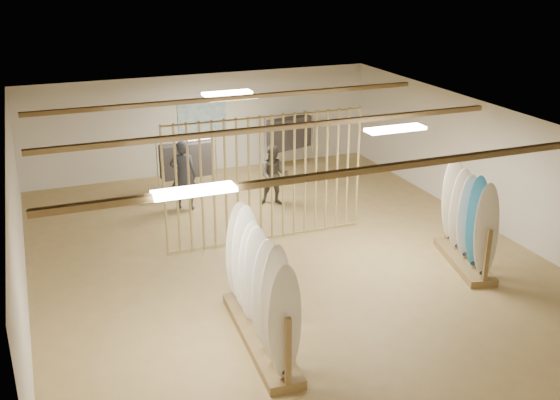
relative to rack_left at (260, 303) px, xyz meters
name	(u,v)px	position (x,y,z in m)	size (l,w,h in m)	color
floor	(280,253)	(1.52, 2.96, -0.70)	(12.00, 12.00, 0.00)	#A3854F
ceiling	(280,123)	(1.52, 2.96, 2.10)	(12.00, 12.00, 0.00)	gray
wall_back	(202,124)	(1.52, 8.96, 0.70)	(12.00, 12.00, 0.00)	beige
wall_front	(459,345)	(1.52, -3.04, 0.70)	(12.00, 12.00, 0.00)	beige
wall_left	(17,226)	(-3.48, 2.96, 0.70)	(12.00, 12.00, 0.00)	beige
wall_right	(483,164)	(6.52, 2.96, 0.70)	(12.00, 12.00, 0.00)	beige
ceiling_slats	(280,127)	(1.52, 2.96, 2.02)	(9.50, 6.12, 0.10)	olive
light_panels	(280,126)	(1.52, 2.96, 2.04)	(1.20, 0.35, 0.06)	white
bamboo_partition	(266,179)	(1.52, 3.76, 0.70)	(4.45, 0.05, 2.78)	tan
poster	(202,117)	(1.52, 8.94, 0.90)	(1.40, 0.03, 0.90)	teal
rack_left	(260,303)	(0.00, 0.00, 0.00)	(0.73, 2.93, 2.03)	olive
rack_right	(467,234)	(4.79, 1.12, -0.03)	(1.04, 2.14, 1.97)	olive
clothing_rack_a	(187,160)	(0.56, 6.99, 0.30)	(1.43, 0.47, 1.54)	silver
clothing_rack_b	(289,133)	(3.93, 8.36, 0.34)	(1.43, 0.76, 1.59)	silver
shopper_a	(183,171)	(0.28, 6.21, 0.30)	(0.72, 0.49, 1.99)	#282930
shopper_b	(274,172)	(2.44, 5.69, 0.16)	(0.83, 0.65, 1.72)	#403A31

